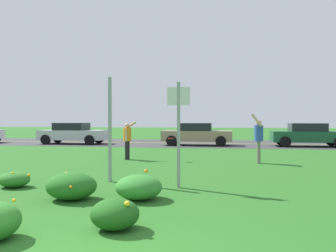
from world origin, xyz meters
The scene contains 15 objects.
ground_plane centered at (0.00, 10.90, 0.00)m, with size 120.00×120.00×0.00m, color #26601E.
highway_strip centered at (0.00, 21.80, 0.00)m, with size 120.00×8.52×0.01m, color #38383A.
highway_center_stripe centered at (0.00, 21.80, 0.01)m, with size 120.00×0.16×0.00m, color yellow.
daylily_clump_front_left centered at (-1.32, 3.57, 0.29)m, with size 1.07×0.96×0.57m.
daylily_clump_front_right centered at (0.07, 3.81, 0.26)m, with size 0.98×0.96×0.58m.
daylily_clump_front_center centered at (-3.31, 4.64, 0.19)m, with size 0.79×0.70×0.40m.
daylily_clump_mid_center centered at (0.20, 1.74, 0.24)m, with size 0.75×0.73×0.48m.
sign_post_near_path centered at (-1.21, 5.80, 1.41)m, with size 0.07×0.10×2.82m.
sign_post_by_roadside centered at (0.73, 5.23, 1.58)m, with size 0.56×0.10×2.60m.
person_thrower_orange_shirt centered at (-2.20, 11.07, 0.92)m, with size 0.51×0.50×1.62m.
person_catcher_blue_shirt centered at (3.13, 10.64, 1.01)m, with size 0.47×0.50×1.90m.
frisbee_red centered at (-0.32, 10.89, 0.91)m, with size 0.24×0.24×0.06m.
car_silver_center_left centered at (-8.54, 19.88, 0.74)m, with size 4.50×2.00×1.45m.
car_tan_center_right centered at (0.02, 19.88, 0.74)m, with size 4.50×2.00×1.45m.
car_dark_green_rightmost centered at (6.98, 19.88, 0.74)m, with size 4.50×2.00×1.45m.
Camera 1 is at (1.86, -3.52, 1.68)m, focal length 38.42 mm.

